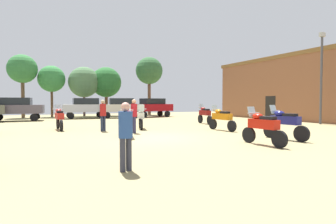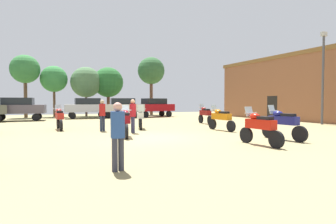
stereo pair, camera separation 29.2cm
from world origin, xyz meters
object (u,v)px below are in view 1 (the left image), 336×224
object	(u,v)px
motorcycle_9	(59,118)
tree_4	(52,79)
motorcycle_6	(263,126)
car_1	(152,106)
person_2	(134,113)
tree_1	(106,82)
motorcycle_12	(222,118)
lamp_post	(321,73)
motorcycle_5	(128,121)
car_4	(121,106)
car_6	(86,107)
person_1	(103,113)
person_3	(126,131)
motorcycle_3	(285,123)
tree_2	(22,69)
tree_8	(84,82)
motorcycle_10	(205,114)
car_2	(16,107)
brick_building	(315,87)
motorcycle_2	(141,117)
tree_6	(149,71)

from	to	relation	value
motorcycle_9	tree_4	xyz separation A→B (m)	(0.41, 15.01, 3.38)
motorcycle_6	car_1	distance (m)	19.88
person_2	tree_1	world-z (taller)	tree_1
person_2	tree_1	distance (m)	18.68
motorcycle_12	lamp_post	xyz separation A→B (m)	(9.18, 0.27, 3.01)
motorcycle_5	motorcycle_12	world-z (taller)	motorcycle_5
car_4	tree_4	distance (m)	8.54
car_4	car_6	distance (m)	3.48
person_1	person_3	size ratio (longest dim) A/B	1.07
motorcycle_3	tree_2	bearing A→B (deg)	109.46
person_1	lamp_post	distance (m)	15.85
tree_8	car_4	bearing A→B (deg)	-57.88
tree_1	lamp_post	xyz separation A→B (m)	(11.30, -18.95, -0.18)
motorcycle_10	car_1	world-z (taller)	car_1
motorcycle_3	tree_4	bearing A→B (deg)	103.48
person_1	lamp_post	bearing A→B (deg)	150.68
motorcycle_10	car_4	distance (m)	10.73
car_2	car_6	bearing A→B (deg)	-72.41
tree_2	brick_building	bearing A→B (deg)	-33.52
motorcycle_9	tree_1	size ratio (longest dim) A/B	0.40
motorcycle_2	car_6	xyz separation A→B (m)	(-1.28, 12.14, 0.44)
person_3	tree_6	world-z (taller)	tree_6
car_1	tree_8	size ratio (longest dim) A/B	0.81
motorcycle_9	car_1	bearing A→B (deg)	42.17
motorcycle_6	motorcycle_12	world-z (taller)	motorcycle_6
tree_1	tree_2	bearing A→B (deg)	-179.85
person_3	lamp_post	bearing A→B (deg)	-171.17
motorcycle_10	brick_building	bearing A→B (deg)	2.68
car_6	person_1	size ratio (longest dim) A/B	2.47
tree_2	motorcycle_5	bearing A→B (deg)	-75.76
car_4	person_2	world-z (taller)	car_4
motorcycle_3	person_2	bearing A→B (deg)	128.27
brick_building	motorcycle_9	size ratio (longest dim) A/B	8.62
car_4	lamp_post	xyz separation A→B (m)	(10.91, -14.17, 2.57)
tree_4	tree_1	bearing A→B (deg)	-2.04
brick_building	motorcycle_3	world-z (taller)	brick_building
car_1	car_2	xyz separation A→B (m)	(-12.92, -0.58, 0.00)
car_4	car_6	xyz separation A→B (m)	(-3.42, 0.65, 0.00)
motorcycle_10	car_2	world-z (taller)	car_2
car_2	tree_2	bearing A→B (deg)	2.78
brick_building	motorcycle_2	distance (m)	17.02
motorcycle_5	lamp_post	size ratio (longest dim) A/B	0.32
motorcycle_5	car_1	bearing A→B (deg)	76.51
motorcycle_12	motorcycle_10	bearing A→B (deg)	64.39
motorcycle_5	motorcycle_9	size ratio (longest dim) A/B	0.94
car_4	tree_6	bearing A→B (deg)	-36.72
brick_building	motorcycle_5	bearing A→B (deg)	-168.30
motorcycle_3	tree_6	size ratio (longest dim) A/B	0.30
motorcycle_12	car_1	xyz separation A→B (m)	(1.80, 14.52, 0.45)
motorcycle_3	motorcycle_10	distance (m)	8.77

